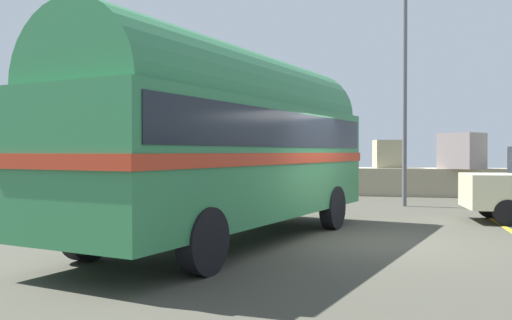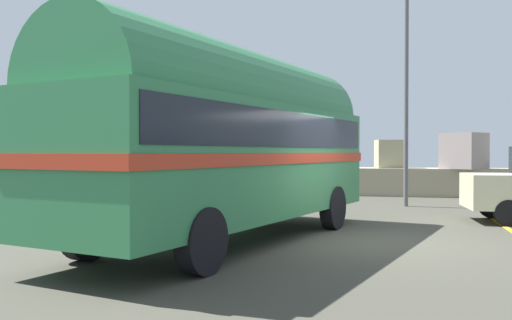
{
  "view_description": "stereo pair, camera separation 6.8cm",
  "coord_description": "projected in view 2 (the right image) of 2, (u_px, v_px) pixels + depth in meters",
  "views": [
    {
      "loc": [
        0.3,
        -10.79,
        1.75
      ],
      "look_at": [
        -2.31,
        0.16,
        1.58
      ],
      "focal_mm": 38.56,
      "sensor_mm": 36.0,
      "label": 1
    },
    {
      "loc": [
        0.37,
        -10.78,
        1.75
      ],
      "look_at": [
        -2.31,
        0.16,
        1.58
      ],
      "focal_mm": 38.56,
      "sensor_mm": 36.0,
      "label": 2
    }
  ],
  "objects": [
    {
      "name": "vintage_coach",
      "position": [
        230.0,
        136.0,
        10.46
      ],
      "size": [
        4.51,
        8.91,
        3.7
      ],
      "rotation": [
        0.0,
        0.0,
        -0.25
      ],
      "color": "black",
      "rests_on": "ground"
    },
    {
      "name": "lamp_post",
      "position": [
        404.0,
        86.0,
        17.3
      ],
      "size": [
        0.92,
        0.55,
        6.81
      ],
      "color": "#5B5B60",
      "rests_on": "ground"
    },
    {
      "name": "ground",
      "position": [
        370.0,
        242.0,
        10.58
      ],
      "size": [
        32.0,
        26.0,
        0.02
      ],
      "color": "#3D3C33"
    },
    {
      "name": "breakwater",
      "position": [
        385.0,
        178.0,
        22.0
      ],
      "size": [
        31.36,
        2.52,
        2.46
      ],
      "color": "gray",
      "rests_on": "ground"
    }
  ]
}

